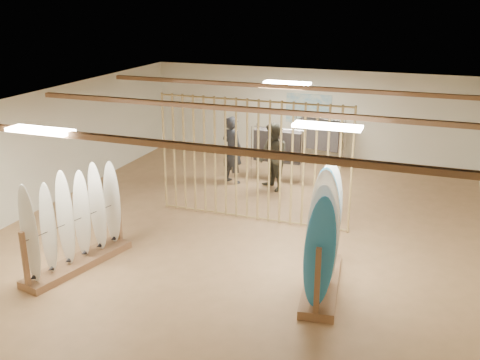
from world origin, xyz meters
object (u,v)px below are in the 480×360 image
(rack_left, at_px, (76,235))
(shopper_a, at_px, (232,145))
(rack_right, at_px, (323,251))
(clothing_rack_b, at_px, (320,134))
(shopper_b, at_px, (273,153))
(clothing_rack_a, at_px, (278,146))

(rack_left, bearing_deg, shopper_a, 93.13)
(shopper_a, bearing_deg, rack_left, 103.21)
(rack_right, xyz_separation_m, clothing_rack_b, (-1.68, 7.19, 0.26))
(rack_left, height_order, rack_right, rack_right)
(clothing_rack_b, bearing_deg, shopper_a, -117.94)
(rack_right, distance_m, clothing_rack_b, 7.38)
(rack_right, relative_size, shopper_b, 1.13)
(rack_left, relative_size, shopper_a, 1.15)
(clothing_rack_a, height_order, shopper_a, shopper_a)
(clothing_rack_b, bearing_deg, shopper_b, -93.55)
(clothing_rack_a, distance_m, clothing_rack_b, 1.88)
(rack_left, xyz_separation_m, clothing_rack_a, (2.07, 6.27, 0.34))
(clothing_rack_b, height_order, shopper_b, shopper_b)
(clothing_rack_b, xyz_separation_m, shopper_b, (-0.67, -2.49, 0.03))
(clothing_rack_b, height_order, shopper_a, shopper_a)
(rack_left, height_order, shopper_a, shopper_a)
(shopper_a, height_order, shopper_b, shopper_a)
(rack_right, xyz_separation_m, shopper_b, (-2.35, 4.69, 0.29))
(shopper_a, relative_size, shopper_b, 1.04)
(clothing_rack_a, bearing_deg, shopper_b, -81.21)
(shopper_b, bearing_deg, shopper_a, -148.15)
(shopper_a, bearing_deg, rack_right, 148.75)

